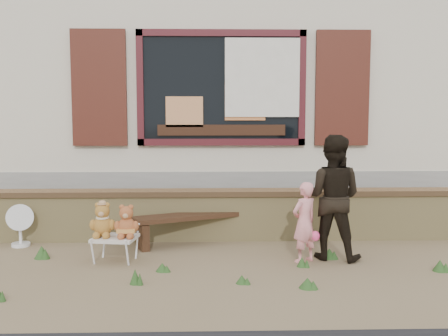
{
  "coord_description": "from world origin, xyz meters",
  "views": [
    {
      "loc": [
        -0.18,
        -5.88,
        1.68
      ],
      "look_at": [
        0.0,
        0.6,
        1.0
      ],
      "focal_mm": 42.0,
      "sensor_mm": 36.0,
      "label": 1
    }
  ],
  "objects_px": {
    "folding_chair": "(115,239)",
    "adult": "(332,197)",
    "teddy_bear_left": "(103,219)",
    "child": "(304,222)",
    "teddy_bear_right": "(127,220)",
    "bench": "(193,222)"
  },
  "relations": [
    {
      "from": "folding_chair",
      "to": "adult",
      "type": "distance_m",
      "value": 2.52
    },
    {
      "from": "teddy_bear_left",
      "to": "adult",
      "type": "xyz_separation_m",
      "value": [
        2.62,
        0.04,
        0.23
      ]
    },
    {
      "from": "folding_chair",
      "to": "child",
      "type": "distance_m",
      "value": 2.15
    },
    {
      "from": "teddy_bear_left",
      "to": "teddy_bear_right",
      "type": "relative_size",
      "value": 1.05
    },
    {
      "from": "folding_chair",
      "to": "child",
      "type": "height_order",
      "value": "child"
    },
    {
      "from": "bench",
      "to": "child",
      "type": "xyz_separation_m",
      "value": [
        1.28,
        -0.86,
        0.17
      ]
    },
    {
      "from": "teddy_bear_right",
      "to": "child",
      "type": "relative_size",
      "value": 0.41
    },
    {
      "from": "folding_chair",
      "to": "teddy_bear_left",
      "type": "xyz_separation_m",
      "value": [
        -0.14,
        0.02,
        0.23
      ]
    },
    {
      "from": "teddy_bear_right",
      "to": "child",
      "type": "distance_m",
      "value": 2.01
    },
    {
      "from": "folding_chair",
      "to": "teddy_bear_right",
      "type": "bearing_deg",
      "value": -0.0
    },
    {
      "from": "folding_chair",
      "to": "teddy_bear_left",
      "type": "bearing_deg",
      "value": 180.0
    },
    {
      "from": "folding_chair",
      "to": "adult",
      "type": "relative_size",
      "value": 0.36
    },
    {
      "from": "adult",
      "to": "bench",
      "type": "bearing_deg",
      "value": -1.93
    },
    {
      "from": "teddy_bear_left",
      "to": "child",
      "type": "height_order",
      "value": "child"
    },
    {
      "from": "folding_chair",
      "to": "teddy_bear_right",
      "type": "distance_m",
      "value": 0.26
    },
    {
      "from": "teddy_bear_left",
      "to": "child",
      "type": "relative_size",
      "value": 0.43
    },
    {
      "from": "bench",
      "to": "adult",
      "type": "bearing_deg",
      "value": -47.94
    },
    {
      "from": "bench",
      "to": "child",
      "type": "relative_size",
      "value": 1.68
    },
    {
      "from": "teddy_bear_left",
      "to": "folding_chair",
      "type": "bearing_deg",
      "value": -0.0
    },
    {
      "from": "bench",
      "to": "teddy_bear_left",
      "type": "xyz_separation_m",
      "value": [
        -1.0,
        -0.77,
        0.2
      ]
    },
    {
      "from": "folding_chair",
      "to": "adult",
      "type": "height_order",
      "value": "adult"
    },
    {
      "from": "adult",
      "to": "folding_chair",
      "type": "bearing_deg",
      "value": 23.65
    }
  ]
}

